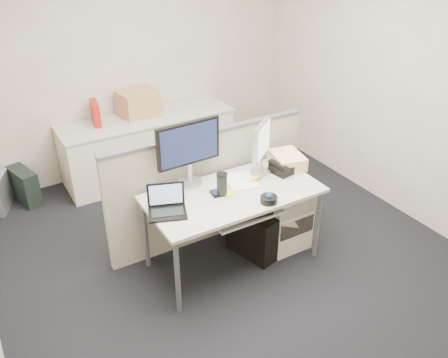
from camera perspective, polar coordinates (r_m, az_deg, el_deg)
floor at (r=4.45m, az=1.03°, el=-9.74°), size 4.00×4.50×0.01m
wall_back at (r=5.68m, az=-11.10°, el=14.07°), size 4.00×0.02×2.70m
wall_right at (r=5.03m, az=21.39°, el=10.60°), size 0.02×4.50×2.70m
desk at (r=4.06m, az=1.12°, el=-2.41°), size 1.50×0.75×0.73m
keyboard_tray at (r=3.96m, az=2.47°, el=-4.14°), size 0.62×0.32×0.02m
drawer_pedestal at (r=4.55m, az=6.68°, el=-3.88°), size 0.40×0.55×0.65m
cubicle_partition at (r=4.45m, az=-1.88°, el=-1.05°), size 2.00×0.06×1.10m
back_counter at (r=5.74m, az=-9.03°, el=3.84°), size 2.00×0.60×0.72m
monitor_main at (r=4.03m, az=-4.25°, el=3.03°), size 0.59×0.25×0.58m
monitor_small at (r=4.24m, az=4.51°, el=3.65°), size 0.43×0.40×0.48m
laptop at (r=3.71m, az=-6.89°, el=-2.79°), size 0.35×0.31×0.22m
trackball at (r=3.90m, az=5.42°, el=-2.45°), size 0.16×0.16×0.05m
desk_phone at (r=4.37m, az=7.31°, el=1.35°), size 0.26×0.23×0.08m
paper_stack at (r=4.18m, az=2.02°, el=-0.27°), size 0.30×0.35×0.01m
sticky_pad at (r=4.00m, az=0.52°, el=-1.73°), size 0.11×0.11×0.01m
travel_mug at (r=3.95m, az=-0.25°, el=-0.71°), size 0.12×0.12×0.19m
banana at (r=4.21m, az=3.83°, el=0.09°), size 0.19×0.08×0.04m
cellphone at (r=4.00m, az=-1.08°, el=-1.77°), size 0.08×0.12×0.02m
manila_folders at (r=4.45m, az=7.60°, el=2.25°), size 0.32×0.38×0.13m
keyboard at (r=3.90m, az=2.18°, el=-4.33°), size 0.51×0.22×0.03m
pc_tower_desk at (r=4.39m, az=3.37°, el=-6.64°), size 0.31×0.51×0.45m
pc_tower_spare_dark at (r=5.62m, az=-22.87°, el=-0.77°), size 0.27×0.45×0.39m
cardboard_box_left at (r=5.63m, az=-10.39°, el=8.91°), size 0.46×0.38×0.31m
cardboard_box_right at (r=5.62m, az=-9.77°, el=8.80°), size 0.46×0.39×0.29m
red_binder at (r=5.48m, az=-15.19°, el=7.57°), size 0.11×0.30×0.28m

